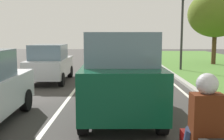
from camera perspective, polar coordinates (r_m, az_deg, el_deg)
The scene contains 9 objects.
ground_plane at distance 13.06m, azimuth -3.39°, elevation -2.37°, with size 60.00×60.00×0.00m, color #383533.
lane_line_center at distance 13.13m, azimuth -6.44°, elevation -2.33°, with size 0.12×32.00×0.01m, color silver.
lane_line_right_edge at distance 13.28m, azimuth 12.30°, elevation -2.35°, with size 0.12×32.00×0.01m, color silver.
curb_right at distance 13.38m, azimuth 14.41°, elevation -2.09°, with size 0.24×48.00×0.12m, color #9E9B93.
car_suv_ahead at distance 7.39m, azimuth 1.74°, elevation -0.76°, with size 2.06×4.55×2.28m.
car_hatchback_far at distance 13.13m, azimuth -13.04°, elevation 1.39°, with size 1.79×3.73×1.78m.
rider_person at distance 3.72m, azimuth 19.24°, elevation -9.05°, with size 0.51×0.41×1.16m.
traffic_light_near_right at distance 17.31m, azimuth 14.79°, elevation 11.99°, with size 0.32×0.50×5.36m.
tree_roadside_far at distance 21.48m, azimuth 21.09°, elevation 11.00°, with size 4.01×4.01×5.45m.
Camera 1 is at (0.99, 1.17, 2.22)m, focal length 43.17 mm.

